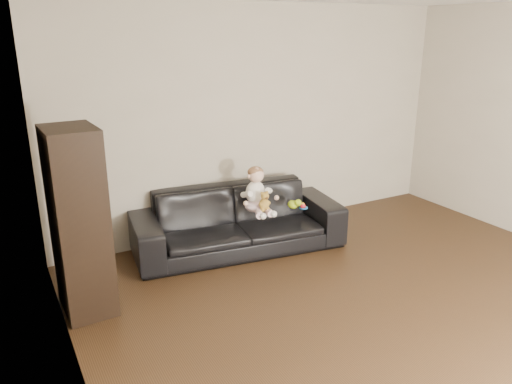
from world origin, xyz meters
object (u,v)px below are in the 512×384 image
toy_green (293,205)px  toy_rattle (303,206)px  sofa (237,220)px  toy_blue_disc (304,208)px  cabinet (79,223)px  baby (257,192)px  teddy_bear (264,201)px

toy_green → toy_rattle: size_ratio=2.23×
sofa → toy_green: (0.57, -0.22, 0.15)m
toy_rattle → toy_blue_disc: bearing=19.3°
toy_rattle → toy_blue_disc: (0.01, 0.00, -0.02)m
sofa → cabinet: (-1.70, -0.50, 0.47)m
baby → toy_blue_disc: 0.57m
cabinet → baby: bearing=9.0°
sofa → teddy_bear: (0.18, -0.27, 0.27)m
toy_green → toy_blue_disc: (0.11, -0.05, -0.04)m
baby → toy_green: baby is taller
baby → teddy_bear: bearing=-68.9°
toy_blue_disc → baby: bearing=163.2°
toy_rattle → toy_blue_disc: toy_rattle is taller
toy_rattle → toy_blue_disc: size_ratio=0.64×
sofa → teddy_bear: size_ratio=10.88×
cabinet → toy_green: 2.31m
teddy_bear → toy_rattle: teddy_bear is taller
teddy_bear → cabinet: bearing=-165.7°
toy_blue_disc → teddy_bear: bearing=179.8°
sofa → baby: baby is taller
cabinet → toy_blue_disc: size_ratio=17.14×
baby → toy_rattle: baby is taller
sofa → teddy_bear: bearing=-48.7°
cabinet → toy_rattle: 2.40m
sofa → teddy_bear: 0.42m
cabinet → baby: (1.87, 0.38, -0.14)m
baby → toy_blue_disc: baby is taller
baby → toy_rattle: 0.55m
cabinet → teddy_bear: size_ratio=7.68×
sofa → toy_green: bearing=-13.7°
toy_rattle → teddy_bear: bearing=179.3°
toy_rattle → sofa: bearing=157.2°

